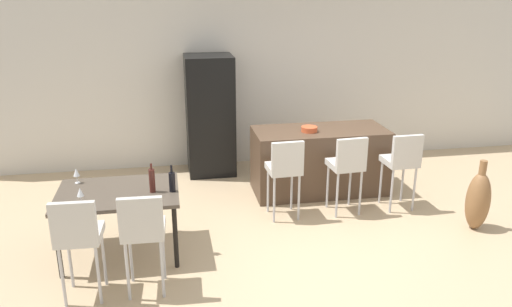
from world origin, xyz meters
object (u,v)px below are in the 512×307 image
object	(u,v)px
wine_bottle_left	(172,181)
bar_chair_left	(285,167)
kitchen_island	(319,161)
fruit_bowl	(309,129)
bar_chair_middle	(347,163)
dining_table	(118,197)
wine_bottle_inner	(152,180)
wine_glass_right	(80,192)
refrigerator	(210,115)
dining_chair_near	(78,233)
floor_vase	(478,201)
wine_glass_middle	(76,173)
dining_chair_far	(143,228)
bar_chair_right	(402,159)

from	to	relation	value
wine_bottle_left	bar_chair_left	bearing A→B (deg)	24.83
kitchen_island	wine_bottle_left	xyz separation A→B (m)	(-2.08, -1.43, 0.39)
bar_chair_left	fruit_bowl	bearing A→B (deg)	54.68
bar_chair_middle	dining_table	size ratio (longest dim) A/B	0.82
wine_bottle_inner	wine_glass_right	xyz separation A→B (m)	(-0.71, -0.18, -0.01)
wine_bottle_inner	refrigerator	size ratio (longest dim) A/B	0.17
dining_chair_near	floor_vase	xyz separation A→B (m)	(4.49, 0.67, -0.33)
wine_glass_middle	wine_bottle_inner	bearing A→B (deg)	-26.11
dining_chair_far	wine_glass_middle	xyz separation A→B (m)	(-0.75, 1.16, 0.17)
dining_chair_near	floor_vase	bearing A→B (deg)	8.45
wine_bottle_left	wine_bottle_inner	distance (m)	0.21
wine_glass_right	dining_chair_near	bearing A→B (deg)	-85.65
wine_bottle_left	wine_glass_right	size ratio (longest dim) A/B	1.71
bar_chair_left	dining_table	distance (m)	2.05
bar_chair_middle	wine_glass_right	world-z (taller)	bar_chair_middle
wine_glass_middle	dining_chair_far	bearing A→B (deg)	-57.18
dining_chair_far	fruit_bowl	distance (m)	3.04
bar_chair_right	dining_chair_near	distance (m)	4.06
fruit_bowl	dining_chair_near	bearing A→B (deg)	-143.00
bar_chair_left	wine_glass_middle	size ratio (longest dim) A/B	6.03
fruit_bowl	floor_vase	size ratio (longest dim) A/B	0.25
floor_vase	bar_chair_left	bearing A→B (deg)	162.46
dining_chair_far	wine_glass_middle	distance (m)	1.39
kitchen_island	wine_glass_right	bearing A→B (deg)	-152.05
wine_glass_middle	wine_glass_right	distance (m)	0.60
dining_table	bar_chair_middle	bearing A→B (deg)	11.04
kitchen_island	wine_bottle_inner	bearing A→B (deg)	-148.42
bar_chair_right	wine_glass_middle	world-z (taller)	bar_chair_right
bar_chair_middle	dining_table	distance (m)	2.84
bar_chair_left	wine_bottle_inner	distance (m)	1.73
wine_bottle_left	refrigerator	distance (m)	2.58
fruit_bowl	wine_bottle_left	bearing A→B (deg)	-144.38
bar_chair_middle	refrigerator	xyz separation A→B (m)	(-1.57, 1.85, 0.22)
dining_chair_far	refrigerator	bearing A→B (deg)	73.90
bar_chair_middle	refrigerator	distance (m)	2.44
bar_chair_left	dining_chair_near	xyz separation A→B (m)	(-2.26, -1.37, 0.00)
bar_chair_right	bar_chair_middle	bearing A→B (deg)	179.99
wine_bottle_left	refrigerator	xyz separation A→B (m)	(0.64, 2.50, 0.07)
wine_bottle_left	floor_vase	size ratio (longest dim) A/B	0.34
kitchen_island	dining_table	size ratio (longest dim) A/B	1.45
dining_chair_near	wine_bottle_left	size ratio (longest dim) A/B	3.53
wine_bottle_left	fruit_bowl	distance (m)	2.34
dining_chair_near	dining_chair_far	xyz separation A→B (m)	(0.58, -0.00, 0.00)
bar_chair_right	wine_bottle_left	xyz separation A→B (m)	(-2.95, -0.64, 0.16)
wine_bottle_left	wine_glass_right	distance (m)	0.93
refrigerator	wine_glass_right	bearing A→B (deg)	-120.30
bar_chair_left	bar_chair_middle	size ratio (longest dim) A/B	1.00
fruit_bowl	floor_vase	xyz separation A→B (m)	(1.72, -1.42, -0.58)
dining_table	wine_glass_right	distance (m)	0.47
wine_glass_right	floor_vase	bearing A→B (deg)	1.27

